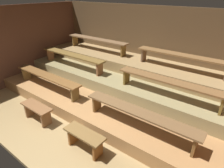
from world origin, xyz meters
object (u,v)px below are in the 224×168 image
bench_middle_left (72,56)px  bench_middle_right (169,83)px  bench_floor_left (37,110)px  bench_lower_right (139,114)px  bench_lower_left (47,77)px  bench_upper_right (181,57)px  bench_upper_left (97,41)px  bench_floor_right (85,138)px

bench_middle_left → bench_middle_right: size_ratio=1.00×
bench_floor_left → bench_lower_right: bearing=20.7°
bench_lower_left → bench_upper_right: (2.94, 2.13, 0.62)m
bench_upper_right → bench_floor_left: bearing=-127.0°
bench_lower_left → bench_upper_left: bearing=89.9°
bench_lower_left → bench_middle_right: (3.06, 1.08, 0.31)m
bench_floor_right → bench_lower_right: (0.69, 0.85, 0.36)m
bench_middle_left → bench_upper_left: size_ratio=1.03×
bench_floor_right → bench_middle_left: bench_middle_left is taller
bench_lower_left → bench_upper_left: size_ratio=1.00×
bench_lower_right → bench_upper_right: size_ratio=1.00×
bench_upper_left → bench_upper_right: (2.93, 0.00, 0.00)m
bench_floor_left → bench_lower_right: 2.43m
bench_floor_left → bench_middle_right: size_ratio=0.35×
bench_lower_right → bench_middle_right: (0.12, 1.08, 0.31)m
bench_lower_left → bench_lower_right: (2.94, 0.00, 0.00)m
bench_floor_right → bench_upper_left: bearing=127.0°
bench_middle_right → bench_upper_left: size_ratio=1.03×
bench_floor_right → bench_middle_right: size_ratio=0.35×
bench_upper_left → bench_floor_left: bearing=-77.1°
bench_middle_left → bench_floor_right: bearing=-39.1°
bench_floor_right → bench_middle_left: bearing=140.9°
bench_floor_left → bench_middle_right: bench_middle_right is taller
bench_floor_right → bench_lower_left: (-2.25, 0.85, 0.36)m
bench_lower_right → bench_upper_left: bench_upper_left is taller
bench_middle_left → bench_upper_left: bench_upper_left is taller
bench_floor_left → bench_middle_right: bearing=39.1°
bench_lower_left → bench_floor_right: bearing=-20.7°
bench_middle_left → bench_middle_right: (3.19, 0.00, 0.00)m
bench_lower_right → bench_middle_left: (-3.06, 1.08, 0.31)m
bench_floor_right → bench_middle_left: 3.13m
bench_floor_right → bench_lower_left: size_ratio=0.35×
bench_middle_left → bench_upper_right: bench_upper_right is taller
bench_floor_left → bench_lower_right: (2.25, 0.85, 0.36)m
bench_floor_right → bench_floor_left: bearing=180.0°
bench_lower_left → bench_middle_left: 1.13m
bench_middle_right → bench_upper_right: bearing=96.9°
bench_lower_right → bench_middle_right: bench_middle_right is taller
bench_floor_left → bench_upper_right: (2.25, 2.98, 0.98)m
bench_floor_right → bench_lower_right: 1.15m
bench_floor_left → bench_middle_left: 2.20m
bench_upper_left → bench_floor_right: bearing=-53.0°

